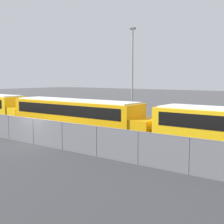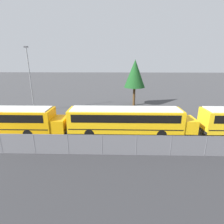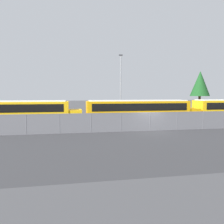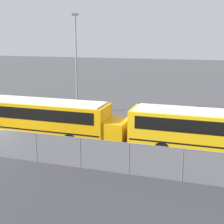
# 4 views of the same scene
# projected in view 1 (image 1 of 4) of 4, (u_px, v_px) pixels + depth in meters

# --- Properties ---
(ground_plane) EXTENTS (200.00, 200.00, 0.00)m
(ground_plane) POSITION_uv_depth(u_px,v_px,m) (34.00, 144.00, 22.84)
(ground_plane) COLOR #424244
(fence) EXTENTS (114.32, 0.07, 1.91)m
(fence) POSITION_uv_depth(u_px,v_px,m) (33.00, 131.00, 22.73)
(fence) COLOR #9EA0A5
(fence) RESTS_ON ground_plane
(school_bus_3) EXTENTS (13.99, 2.63, 3.02)m
(school_bus_3) POSITION_uv_depth(u_px,v_px,m) (77.00, 114.00, 25.82)
(school_bus_3) COLOR orange
(school_bus_3) RESTS_ON ground_plane
(light_pole) EXTENTS (0.60, 0.24, 10.01)m
(light_pole) POSITION_uv_depth(u_px,v_px,m) (132.00, 72.00, 32.81)
(light_pole) COLOR gray
(light_pole) RESTS_ON ground_plane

